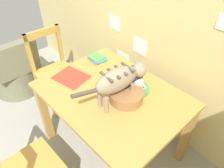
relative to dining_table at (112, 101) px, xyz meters
The scene contains 11 objects.
wall_rear 0.87m from the dining_table, 99.55° to the left, with size 4.45×0.11×2.50m.
dining_table is the anchor object (origin of this frame).
cat 0.32m from the dining_table, ahead, with size 0.19×0.66×0.32m.
saucer_bowl 0.24m from the dining_table, 55.96° to the left, with size 0.20×0.20×0.03m, color #429251.
coffee_mug 0.27m from the dining_table, 55.23° to the left, with size 0.13×0.09×0.08m.
magazine 0.44m from the dining_table, 162.98° to the right, with size 0.29×0.24×0.01m, color red.
book_stack 0.52m from the dining_table, 153.71° to the left, with size 0.18×0.15×0.06m.
wicker_basket 0.19m from the dining_table, 13.48° to the left, with size 0.28×0.28×0.09m.
toaster 0.24m from the dining_table, 69.17° to the left, with size 0.12×0.20×0.18m.
wooden_chair_far 1.01m from the dining_table, behind, with size 0.44×0.44×0.93m.
wicker_armchair 1.61m from the dining_table, 169.13° to the right, with size 0.61×0.61×0.78m.
Camera 1 is at (1.08, 0.28, 1.96)m, focal length 34.28 mm.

